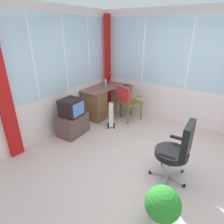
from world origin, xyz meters
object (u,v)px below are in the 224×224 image
at_px(desk_lamp, 110,76).
at_px(potted_plant, 163,205).
at_px(office_chair, 178,149).
at_px(tv_on_stand, 72,119).
at_px(tv_remote, 126,85).
at_px(space_heater, 111,115).
at_px(spray_bottle, 106,83).
at_px(wooden_armchair, 126,99).
at_px(desk, 96,103).

distance_m(desk_lamp, potted_plant, 3.70).
relative_size(office_chair, tv_on_stand, 1.22).
xyz_separation_m(tv_remote, space_heater, (-0.96, -0.15, -0.47)).
height_order(desk_lamp, office_chair, desk_lamp).
xyz_separation_m(tv_remote, potted_plant, (-2.69, -2.04, -0.48)).
bearing_deg(spray_bottle, space_heater, -135.63).
relative_size(tv_remote, wooden_armchair, 0.17).
distance_m(tv_remote, wooden_armchair, 0.57).
relative_size(tv_remote, office_chair, 0.15).
distance_m(spray_bottle, office_chair, 2.80).
distance_m(tv_on_stand, space_heater, 0.92).
height_order(space_heater, potted_plant, space_heater).
bearing_deg(desk, space_heater, -105.13).
distance_m(spray_bottle, space_heater, 0.98).
relative_size(wooden_armchair, space_heater, 1.54).
height_order(desk_lamp, spray_bottle, desk_lamp).
relative_size(desk, space_heater, 2.11).
distance_m(wooden_armchair, potted_plant, 2.86).
relative_size(desk, spray_bottle, 5.73).
height_order(office_chair, tv_on_stand, office_chair).
bearing_deg(office_chair, potted_plant, -173.25).
relative_size(desk_lamp, potted_plant, 0.64).
height_order(desk, tv_remote, tv_remote).
xyz_separation_m(desk, spray_bottle, (0.42, -0.01, 0.45)).
bearing_deg(tv_remote, tv_on_stand, 136.76).
height_order(tv_remote, wooden_armchair, wooden_armchair).
bearing_deg(desk_lamp, office_chair, -126.35).
height_order(tv_remote, potted_plant, tv_remote).
height_order(tv_remote, office_chair, office_chair).
bearing_deg(desk, office_chair, -114.27).
distance_m(desk_lamp, space_heater, 1.28).
distance_m(space_heater, potted_plant, 2.57).
xyz_separation_m(desk, desk_lamp, (0.72, 0.07, 0.56)).
distance_m(desk_lamp, tv_on_stand, 1.76).
bearing_deg(wooden_armchair, tv_on_stand, 153.61).
bearing_deg(desk_lamp, tv_remote, -80.86).
relative_size(spray_bottle, tv_on_stand, 0.27).
height_order(desk_lamp, tv_remote, desk_lamp).
bearing_deg(tv_on_stand, desk_lamp, 4.72).
relative_size(wooden_armchair, office_chair, 0.91).
relative_size(desk_lamp, spray_bottle, 1.55).
bearing_deg(space_heater, wooden_armchair, -13.39).
height_order(tv_on_stand, space_heater, tv_on_stand).
relative_size(spray_bottle, space_heater, 0.37).
relative_size(desk, wooden_armchair, 1.37).
xyz_separation_m(wooden_armchair, tv_on_stand, (-1.25, 0.62, -0.22)).
height_order(wooden_armchair, office_chair, office_chair).
distance_m(desk, tv_on_stand, 0.92).
xyz_separation_m(tv_remote, office_chair, (-1.87, -1.94, -0.21)).
height_order(desk, potted_plant, desk).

